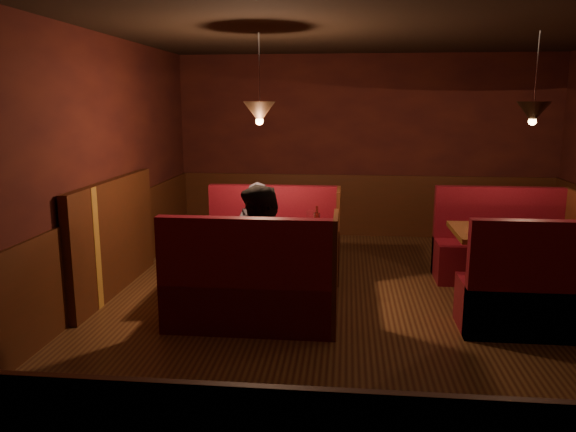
# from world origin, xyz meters

# --- Properties ---
(room) EXTENTS (6.02, 7.02, 2.92)m
(room) POSITION_xyz_m (-0.28, 0.04, 1.05)
(room) COLOR #422214
(room) RESTS_ON ground
(main_table) EXTENTS (1.51, 0.92, 1.06)m
(main_table) POSITION_xyz_m (-1.19, 0.30, 0.62)
(main_table) COLOR #5A3311
(main_table) RESTS_ON ground
(main_bench_far) EXTENTS (1.66, 0.59, 1.13)m
(main_bench_far) POSITION_xyz_m (-1.18, 1.15, 0.36)
(main_bench_far) COLOR #550A13
(main_bench_far) RESTS_ON ground
(main_bench_near) EXTENTS (1.66, 0.59, 1.13)m
(main_bench_near) POSITION_xyz_m (-1.18, -0.56, 0.36)
(main_bench_near) COLOR #550A13
(main_bench_near) RESTS_ON ground
(second_table) EXTENTS (1.44, 0.92, 0.81)m
(second_table) POSITION_xyz_m (1.59, 0.45, 0.60)
(second_table) COLOR #5A3311
(second_table) RESTS_ON ground
(second_bench_far) EXTENTS (1.59, 0.59, 1.13)m
(second_bench_far) POSITION_xyz_m (1.62, 1.31, 0.36)
(second_bench_far) COLOR #550A13
(second_bench_far) RESTS_ON ground
(second_bench_near) EXTENTS (1.59, 0.59, 1.13)m
(second_bench_near) POSITION_xyz_m (1.62, -0.41, 0.36)
(second_bench_near) COLOR #550A13
(second_bench_near) RESTS_ON ground
(diner_a) EXTENTS (0.63, 0.47, 1.58)m
(diner_a) POSITION_xyz_m (-1.34, 0.91, 0.79)
(diner_a) COLOR #32303A
(diner_a) RESTS_ON ground
(diner_b) EXTENTS (1.02, 0.93, 1.71)m
(diner_b) POSITION_xyz_m (-1.10, -0.28, 0.85)
(diner_b) COLOR black
(diner_b) RESTS_ON ground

